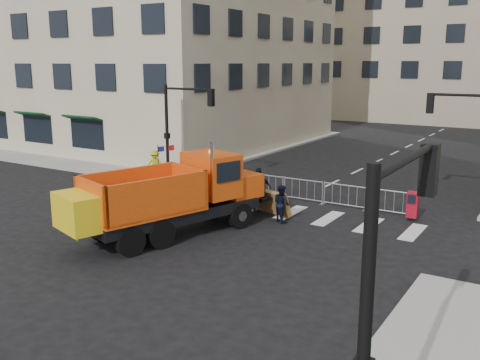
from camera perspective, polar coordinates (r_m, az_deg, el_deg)
The scene contains 11 objects.
ground at distance 19.94m, azimuth -3.56°, elevation -6.86°, with size 120.00×120.00×0.00m, color black.
sidewalk_back at distance 26.99m, azimuth 6.97°, elevation -1.59°, with size 64.00×5.00×0.15m, color gray.
building_far at distance 68.38m, azimuth 23.62°, elevation 16.01°, with size 30.00×18.00×24.00m, color tan.
traffic_light_left at distance 29.91m, azimuth -7.79°, elevation 4.88°, with size 0.18×0.18×5.40m, color black.
crowd_barriers at distance 26.41m, azimuth 4.70°, elevation -0.79°, with size 12.60×0.60×1.10m, color #9EA0A5, non-canonical shape.
plow_truck at distance 20.59m, azimuth -7.59°, elevation -1.62°, with size 5.21×9.69×3.64m.
cop_a at distance 23.83m, azimuth 1.13°, elevation -1.16°, with size 0.71×0.47×1.95m, color black.
cop_b at distance 22.48m, azimuth 4.45°, elevation -2.51°, with size 0.77×0.60×1.59m, color black.
cop_c at distance 24.33m, azimuth 2.01°, elevation -0.90°, with size 1.13×0.47×1.93m, color black.
worker at distance 30.57m, azimuth -9.07°, elevation 1.67°, with size 1.03×0.59×1.59m, color #B0BA15.
newspaper_box at distance 23.75m, azimuth 17.92°, elevation -2.51°, with size 0.45×0.40×1.10m, color maroon.
Camera 1 is at (10.99, -15.27, 6.59)m, focal length 40.00 mm.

